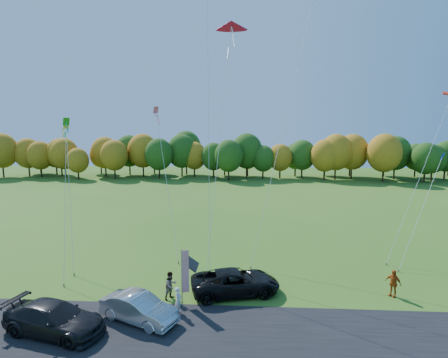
# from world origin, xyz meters

# --- Properties ---
(ground) EXTENTS (160.00, 160.00, 0.00)m
(ground) POSITION_xyz_m (0.00, 0.00, 0.00)
(ground) COLOR #316019
(asphalt_strip) EXTENTS (90.00, 6.00, 0.01)m
(asphalt_strip) POSITION_xyz_m (0.00, -4.00, 0.01)
(asphalt_strip) COLOR black
(asphalt_strip) RESTS_ON ground
(tree_line) EXTENTS (116.00, 12.00, 10.00)m
(tree_line) POSITION_xyz_m (0.00, 55.00, 0.00)
(tree_line) COLOR #1E4711
(tree_line) RESTS_ON ground
(black_suv) EXTENTS (6.39, 4.08, 1.64)m
(black_suv) POSITION_xyz_m (1.09, 0.66, 0.82)
(black_suv) COLOR black
(black_suv) RESTS_ON ground
(silver_sedan) EXTENTS (4.96, 3.40, 1.55)m
(silver_sedan) POSITION_xyz_m (-4.36, -3.04, 0.77)
(silver_sedan) COLOR silver
(silver_sedan) RESTS_ON ground
(dark_truck_a) EXTENTS (6.05, 3.56, 1.65)m
(dark_truck_a) POSITION_xyz_m (-8.55, -4.50, 0.82)
(dark_truck_a) COLOR black
(dark_truck_a) RESTS_ON ground
(person_tailgate_a) EXTENTS (0.46, 0.64, 1.65)m
(person_tailgate_a) POSITION_xyz_m (-2.24, -2.12, 0.82)
(person_tailgate_a) COLOR silver
(person_tailgate_a) RESTS_ON ground
(person_tailgate_b) EXTENTS (1.08, 1.11, 1.81)m
(person_tailgate_b) POSITION_xyz_m (-3.08, -0.30, 0.90)
(person_tailgate_b) COLOR gray
(person_tailgate_b) RESTS_ON ground
(person_east) EXTENTS (1.05, 1.08, 1.81)m
(person_east) POSITION_xyz_m (11.47, 0.92, 0.90)
(person_east) COLOR #BA4911
(person_east) RESTS_ON ground
(feather_flag) EXTENTS (0.46, 0.22, 3.64)m
(feather_flag) POSITION_xyz_m (-2.04, -1.02, 2.21)
(feather_flag) COLOR #999999
(feather_flag) RESTS_ON ground
(kite_delta_blue) EXTENTS (3.57, 11.00, 31.05)m
(kite_delta_blue) POSITION_xyz_m (-1.37, 7.36, 16.05)
(kite_delta_blue) COLOR #4C3F33
(kite_delta_blue) RESTS_ON ground
(kite_parafoil_orange) EXTENTS (8.94, 11.26, 28.10)m
(kite_parafoil_orange) POSITION_xyz_m (5.60, 10.21, 13.81)
(kite_parafoil_orange) COLOR #4C3F33
(kite_parafoil_orange) RESTS_ON ground
(kite_delta_red) EXTENTS (3.07, 8.96, 21.79)m
(kite_delta_red) POSITION_xyz_m (-0.37, 7.82, 10.96)
(kite_delta_red) COLOR #4C3F33
(kite_delta_red) RESTS_ON ground
(kite_parafoil_rainbow) EXTENTS (8.78, 6.34, 14.67)m
(kite_parafoil_rainbow) POSITION_xyz_m (16.81, 9.20, 7.18)
(kite_parafoil_rainbow) COLOR #4C3F33
(kite_parafoil_rainbow) RESTS_ON ground
(kite_diamond_yellow) EXTENTS (3.74, 6.90, 11.84)m
(kite_diamond_yellow) POSITION_xyz_m (-12.76, 6.02, 5.74)
(kite_diamond_yellow) COLOR #4C3F33
(kite_diamond_yellow) RESTS_ON ground
(kite_diamond_green) EXTENTS (2.61, 6.26, 12.20)m
(kite_diamond_green) POSITION_xyz_m (-11.99, 3.85, 5.90)
(kite_diamond_green) COLOR #4C3F33
(kite_diamond_green) RESTS_ON ground
(kite_diamond_pink) EXTENTS (4.10, 8.29, 13.49)m
(kite_diamond_pink) POSITION_xyz_m (-5.47, 9.43, 6.52)
(kite_diamond_pink) COLOR #4C3F33
(kite_diamond_pink) RESTS_ON ground
(kite_diamond_blue_low) EXTENTS (5.93, 5.81, 9.14)m
(kite_diamond_blue_low) POSITION_xyz_m (16.28, 7.60, 4.37)
(kite_diamond_blue_low) COLOR #4C3F33
(kite_diamond_blue_low) RESTS_ON ground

